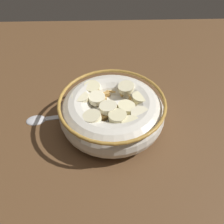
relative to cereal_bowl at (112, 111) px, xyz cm
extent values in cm
cube|color=brown|center=(-0.01, -0.01, -4.23)|extent=(90.84, 90.84, 2.00)
cylinder|color=silver|center=(-0.01, -0.01, -2.93)|extent=(10.40, 10.40, 0.60)
torus|color=silver|center=(-0.01, -0.01, -0.29)|extent=(18.90, 18.90, 5.89)
torus|color=#B28438|center=(-0.01, -0.01, 2.36)|extent=(18.93, 18.93, 0.60)
cylinder|color=white|center=(-0.01, -0.01, 0.39)|extent=(15.36, 15.36, 0.40)
cube|color=tan|center=(-0.45, -5.55, 1.03)|extent=(2.48, 2.48, 0.81)
cube|color=tan|center=(-4.11, 2.31, 1.05)|extent=(2.42, 2.39, 0.95)
cube|color=#B78947|center=(-0.77, 3.46, 1.09)|extent=(2.55, 2.53, 0.94)
cube|color=#AD7F42|center=(-1.69, -4.42, 1.00)|extent=(2.34, 2.37, 0.92)
cube|color=tan|center=(1.31, 3.99, 1.16)|extent=(2.38, 2.42, 1.00)
cube|color=#AD7F42|center=(3.29, 1.79, 1.13)|extent=(2.40, 2.45, 1.04)
cube|color=#B78947|center=(0.73, 6.12, 1.04)|extent=(1.81, 1.85, 0.90)
cube|color=tan|center=(-2.10, -2.13, 1.11)|extent=(2.58, 2.59, 0.99)
cube|color=tan|center=(2.97, -5.30, 1.08)|extent=(2.52, 2.51, 0.92)
cube|color=#AD7F42|center=(-0.46, -0.38, 1.01)|extent=(2.45, 2.48, 0.98)
cube|color=tan|center=(-2.36, 4.07, 1.08)|extent=(2.16, 2.19, 0.89)
cube|color=#AD7F42|center=(3.03, 4.98, 0.95)|extent=(2.43, 2.41, 0.92)
cube|color=#B78947|center=(-3.96, -1.38, 0.93)|extent=(2.23, 2.27, 0.95)
cube|color=#B78947|center=(2.15, -1.66, 1.03)|extent=(2.50, 2.53, 1.04)
cube|color=#B78947|center=(-4.73, -4.03, 0.94)|extent=(2.37, 2.32, 1.02)
cube|color=#B78947|center=(4.48, 3.47, 0.99)|extent=(2.58, 2.59, 1.02)
cube|color=tan|center=(-4.84, 0.22, 1.00)|extent=(2.03, 2.10, 1.02)
cylinder|color=beige|center=(3.46, 0.79, 2.16)|extent=(4.10, 4.08, 1.09)
cylinder|color=beige|center=(-4.35, -3.62, 2.07)|extent=(3.94, 3.89, 1.35)
cylinder|color=#F4EABC|center=(3.60, -3.37, 2.31)|extent=(4.11, 4.17, 1.56)
cylinder|color=beige|center=(1.17, 2.40, 2.02)|extent=(4.26, 4.32, 1.40)
cylinder|color=#F4EABC|center=(-3.84, 2.73, 2.27)|extent=(3.47, 3.47, 1.51)
cylinder|color=#F4EABC|center=(-1.47, -5.63, 2.04)|extent=(3.97, 3.94, 1.16)
cylinder|color=beige|center=(-1.08, 5.05, 2.03)|extent=(4.32, 4.33, 1.33)
cylinder|color=beige|center=(5.03, 2.82, 2.00)|extent=(4.33, 4.29, 1.25)
cylinder|color=#F9EFC6|center=(-1.50, -2.72, 1.90)|extent=(4.32, 4.30, 1.19)
cylinder|color=#F9EFC6|center=(1.21, -0.70, 2.12)|extent=(3.69, 3.73, 1.34)
cylinder|color=#F9EFC6|center=(2.99, 4.51, 2.05)|extent=(3.21, 3.17, 1.46)
ellipsoid|color=silver|center=(-1.19, -14.65, -2.83)|extent=(3.19, 4.09, 0.80)
cube|color=silver|center=(-2.28, -7.42, -3.05)|extent=(2.62, 10.92, 0.36)
camera|label=1|loc=(29.86, -0.98, 29.79)|focal=37.50mm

